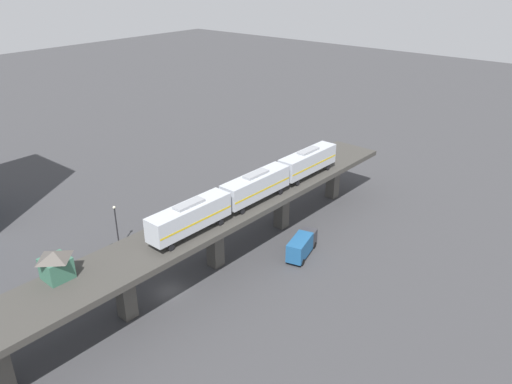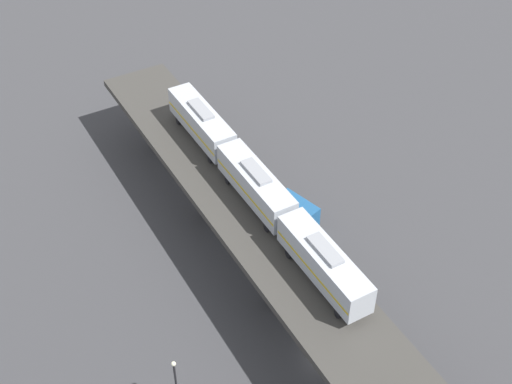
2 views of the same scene
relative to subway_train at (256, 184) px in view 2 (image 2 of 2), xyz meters
name	(u,v)px [view 2 (image 2 of 2)]	position (x,y,z in m)	size (l,w,h in m)	color
ground_plane	(323,360)	(1.73, 15.59, -10.35)	(400.00, 400.00, 0.00)	#38383A
elevated_viaduct	(326,315)	(1.72, 15.41, -3.65)	(10.32, 92.16, 7.81)	#393733
subway_train	(256,184)	(0.00, 0.00, 0.00)	(3.61, 37.25, 4.45)	#ADB2BA
delivery_truck	(291,208)	(-6.44, -2.70, -8.59)	(3.97, 7.53, 3.20)	#333338
street_lamp	(176,381)	(16.06, 13.00, -6.24)	(0.44, 0.44, 6.94)	black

